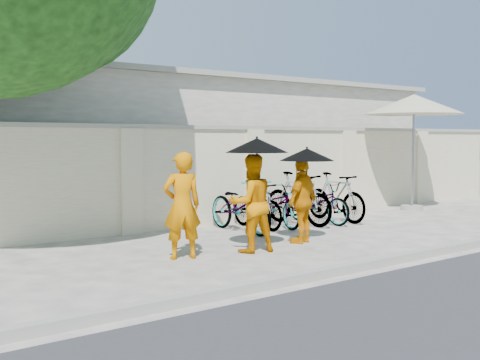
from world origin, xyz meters
TOP-DOWN VIEW (x-y plane):
  - ground at (0.00, 0.00)m, footprint 80.00×80.00m
  - kerb at (0.00, -1.70)m, footprint 40.00×0.16m
  - compound_wall at (1.00, 3.20)m, footprint 20.00×0.30m
  - building_behind at (2.00, 7.00)m, footprint 14.00×6.00m
  - monk_left at (-1.49, 0.48)m, footprint 0.67×0.54m
  - monk_center at (-0.32, 0.27)m, footprint 0.86×0.73m
  - parasol_center at (-0.27, 0.19)m, footprint 1.00×1.00m
  - monk_right at (0.90, 0.37)m, footprint 0.93×0.62m
  - parasol_right at (0.92, 0.29)m, footprint 0.94×0.94m
  - patio_umbrella at (6.42, 2.16)m, footprint 2.65×2.65m
  - bike_0 at (0.79, 1.98)m, footprint 0.77×1.98m
  - bike_1 at (1.30, 2.11)m, footprint 0.52×1.62m
  - bike_2 at (1.81, 2.11)m, footprint 0.85×1.83m
  - bike_3 at (2.33, 2.01)m, footprint 0.66×1.88m
  - bike_4 at (2.84, 1.93)m, footprint 0.68×1.76m
  - bike_5 at (3.36, 1.90)m, footprint 0.58×1.79m

SIDE VIEW (x-z plane):
  - ground at x=0.00m, z-range 0.00..0.00m
  - kerb at x=0.00m, z-range 0.00..0.12m
  - bike_4 at x=2.84m, z-range 0.00..0.91m
  - bike_2 at x=1.81m, z-range 0.00..0.93m
  - bike_1 at x=1.30m, z-range 0.00..0.96m
  - bike_0 at x=0.79m, z-range 0.00..1.02m
  - bike_5 at x=3.36m, z-range 0.00..1.07m
  - bike_3 at x=2.33m, z-range 0.00..1.11m
  - monk_right at x=0.90m, z-range 0.00..1.47m
  - monk_center at x=-0.32m, z-range 0.00..1.57m
  - monk_left at x=-1.49m, z-range 0.00..1.61m
  - compound_wall at x=1.00m, z-range 0.00..2.00m
  - parasol_right at x=0.92m, z-range 1.13..1.94m
  - building_behind at x=2.00m, z-range 0.00..3.20m
  - parasol_center at x=-0.27m, z-range 1.24..2.17m
  - patio_umbrella at x=6.42m, z-range 1.17..4.08m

